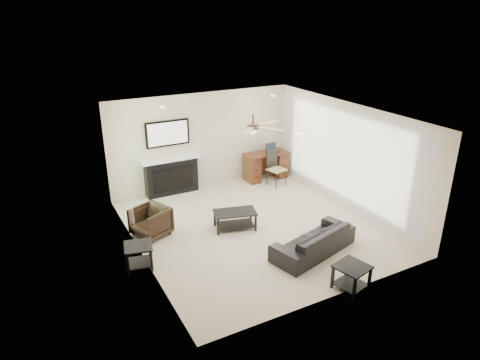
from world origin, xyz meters
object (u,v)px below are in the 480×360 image
at_px(desk, 266,166).
at_px(armchair, 151,222).
at_px(sofa, 314,240).
at_px(coffee_table, 235,220).
at_px(fireplace_unit, 171,158).

bearing_deg(desk, armchair, -156.62).
distance_m(sofa, coffee_table, 1.84).
height_order(sofa, desk, desk).
height_order(armchair, coffee_table, armchair).
distance_m(armchair, coffee_table, 1.79).
relative_size(fireplace_unit, desk, 1.57).
distance_m(coffee_table, desk, 3.05).
bearing_deg(desk, fireplace_unit, 174.66).
distance_m(coffee_table, fireplace_unit, 2.62).
height_order(sofa, armchair, armchair).
bearing_deg(armchair, sofa, 27.22).
distance_m(armchair, fireplace_unit, 2.30).
bearing_deg(sofa, coffee_table, -75.58).
bearing_deg(armchair, desk, 90.18).
relative_size(armchair, desk, 0.57).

